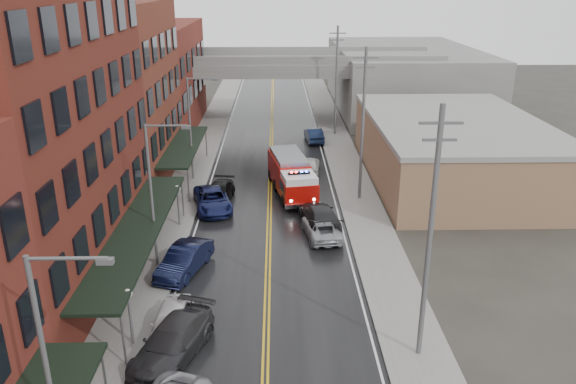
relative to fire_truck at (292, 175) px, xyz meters
name	(u,v)px	position (x,y,z in m)	size (l,w,h in m)	color
road	(269,226)	(-1.81, -6.47, -1.63)	(11.00, 160.00, 0.02)	black
sidewalk_left	(167,226)	(-9.11, -6.47, -1.57)	(3.00, 160.00, 0.15)	slate
sidewalk_right	(370,224)	(5.49, -6.47, -1.57)	(3.00, 160.00, 0.15)	slate
curb_left	(190,225)	(-7.46, -6.47, -1.57)	(0.30, 160.00, 0.15)	gray
curb_right	(347,224)	(3.84, -6.47, -1.57)	(0.30, 160.00, 0.15)	gray
brick_building_b	(20,129)	(-15.11, -13.47, 7.36)	(9.00, 20.00, 18.00)	#5E2519
brick_building_c	(112,95)	(-15.11, 4.03, 5.86)	(9.00, 15.00, 15.00)	maroon
brick_building_far	(155,78)	(-15.11, 21.53, 4.36)	(9.00, 20.00, 12.00)	maroon
tan_building	(453,151)	(14.19, 3.53, 0.86)	(14.00, 22.00, 5.00)	#926D4E
right_far_block	(403,78)	(16.19, 33.53, 2.36)	(18.00, 30.00, 8.00)	slate
awning_1	(138,229)	(-9.30, -13.47, 1.35)	(2.60, 18.00, 3.09)	black
awning_2	(184,146)	(-9.29, 4.03, 1.34)	(2.60, 13.00, 3.09)	black
globe_lamp_1	(129,304)	(-8.21, -20.47, 0.67)	(0.44, 0.44, 3.12)	#59595B
globe_lamp_2	(178,196)	(-8.21, -6.47, 0.67)	(0.44, 0.44, 3.12)	#59595B
street_lamp_0	(53,363)	(-8.35, -28.47, 3.54)	(2.64, 0.22, 9.00)	#59595B
street_lamp_1	(155,188)	(-8.35, -12.47, 3.54)	(2.64, 0.22, 9.00)	#59595B
street_lamp_2	(193,122)	(-8.35, 3.53, 3.54)	(2.64, 0.22, 9.00)	#59595B
utility_pole_0	(430,234)	(5.39, -21.47, 4.66)	(1.80, 0.24, 12.00)	#59595B
utility_pole_1	(363,123)	(5.39, -1.47, 4.66)	(1.80, 0.24, 12.00)	#59595B
utility_pole_2	(336,79)	(5.39, 18.53, 4.66)	(1.80, 0.24, 12.00)	#59595B
overpass	(271,73)	(-1.81, 25.53, 4.34)	(40.00, 10.00, 7.50)	slate
fire_truck	(292,175)	(0.00, 0.00, 0.00)	(4.44, 8.64, 3.03)	#A30B07
parked_car_left_3	(172,342)	(-6.12, -21.37, -0.81)	(2.32, 5.71, 1.66)	#2A2A2D
parked_car_left_4	(171,322)	(-6.49, -19.67, -0.88)	(1.80, 4.47, 1.52)	white
parked_car_left_5	(184,260)	(-6.81, -13.20, -0.82)	(1.75, 5.02, 1.65)	black
parked_car_left_6	(213,200)	(-6.16, -3.27, -0.86)	(2.59, 5.62, 1.56)	#131A4A
parked_car_left_7	(219,193)	(-5.84, -1.67, -0.93)	(1.99, 4.89, 1.42)	black
parked_car_right_0	(321,228)	(1.80, -8.36, -0.98)	(2.20, 4.77, 1.33)	#999BA0
parked_car_right_1	(319,216)	(1.79, -6.67, -0.82)	(2.32, 5.70, 1.65)	black
parked_car_right_2	(310,165)	(1.79, 5.33, -0.91)	(1.72, 4.29, 1.46)	silver
parked_car_right_3	(314,135)	(2.83, 15.73, -0.88)	(1.61, 4.62, 1.52)	black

